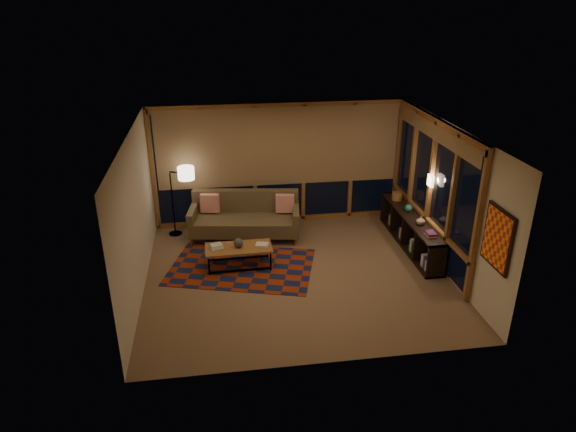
{
  "coord_description": "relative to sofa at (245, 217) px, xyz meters",
  "views": [
    {
      "loc": [
        -1.37,
        -8.16,
        4.82
      ],
      "look_at": [
        -0.14,
        0.16,
        1.12
      ],
      "focal_mm": 32.0,
      "sensor_mm": 36.0,
      "label": 1
    }
  ],
  "objects": [
    {
      "name": "ceramic_pot",
      "position": [
        -0.2,
        -1.26,
        0.04
      ],
      "size": [
        0.19,
        0.19,
        0.18
      ],
      "primitive_type": "sphere",
      "rotation": [
        0.0,
        0.0,
        -0.05
      ],
      "color": "black",
      "rests_on": "coffee_table"
    },
    {
      "name": "vase",
      "position": [
        3.32,
        -1.33,
        0.3
      ],
      "size": [
        0.17,
        0.17,
        0.18
      ],
      "primitive_type": "imported",
      "rotation": [
        0.0,
        0.0,
        -0.03
      ],
      "color": "tan",
      "rests_on": "bookshelf"
    },
    {
      "name": "book_stack_b",
      "position": [
        0.24,
        -1.27,
        -0.02
      ],
      "size": [
        0.28,
        0.25,
        0.05
      ],
      "primitive_type": null,
      "rotation": [
        0.0,
        0.0,
        -0.27
      ],
      "color": "beige",
      "rests_on": "coffee_table"
    },
    {
      "name": "shelf_book_stack",
      "position": [
        3.32,
        -1.83,
        0.25
      ],
      "size": [
        0.25,
        0.3,
        0.08
      ],
      "primitive_type": null,
      "rotation": [
        0.0,
        0.0,
        0.31
      ],
      "color": "beige",
      "rests_on": "bookshelf"
    },
    {
      "name": "basket",
      "position": [
        3.3,
        -0.02,
        0.29
      ],
      "size": [
        0.25,
        0.25,
        0.16
      ],
      "primitive_type": "cylinder",
      "rotation": [
        0.0,
        0.0,
        0.2
      ],
      "color": "#9E6738",
      "rests_on": "bookshelf"
    },
    {
      "name": "teal_bowl",
      "position": [
        3.32,
        -0.68,
        0.28
      ],
      "size": [
        0.19,
        0.19,
        0.15
      ],
      "primitive_type": "sphere",
      "rotation": [
        0.0,
        0.0,
        -0.33
      ],
      "color": "#28756A",
      "rests_on": "bookshelf"
    },
    {
      "name": "floor",
      "position": [
        0.83,
        -1.72,
        -0.46
      ],
      "size": [
        5.5,
        5.0,
        0.01
      ],
      "primitive_type": "cube",
      "color": "olive",
      "rests_on": "ground"
    },
    {
      "name": "wall_sconce",
      "position": [
        3.45,
        -1.27,
        1.09
      ],
      "size": [
        0.12,
        0.18,
        0.22
      ],
      "primitive_type": null,
      "color": "beige",
      "rests_on": "walls"
    },
    {
      "name": "area_rug",
      "position": [
        -0.16,
        -1.29,
        -0.46
      ],
      "size": [
        3.03,
        2.43,
        0.01
      ],
      "primitive_type": "cube",
      "rotation": [
        0.0,
        0.0,
        -0.28
      ],
      "color": "maroon",
      "rests_on": "floor"
    },
    {
      "name": "walls",
      "position": [
        0.83,
        -1.72,
        0.89
      ],
      "size": [
        5.51,
        5.01,
        2.7
      ],
      "color": "beige",
      "rests_on": "floor"
    },
    {
      "name": "wall_art",
      "position": [
        3.54,
        -3.57,
        0.99
      ],
      "size": [
        0.06,
        0.74,
        0.94
      ],
      "primitive_type": null,
      "color": "red",
      "rests_on": "walls"
    },
    {
      "name": "bookshelf",
      "position": [
        3.32,
        -0.91,
        -0.13
      ],
      "size": [
        0.4,
        2.69,
        0.67
      ],
      "primitive_type": null,
      "color": "black",
      "rests_on": "floor"
    },
    {
      "name": "window_wall_back",
      "position": [
        0.83,
        0.71,
        0.89
      ],
      "size": [
        5.3,
        0.16,
        2.6
      ],
      "primitive_type": null,
      "color": "#A26234",
      "rests_on": "walls"
    },
    {
      "name": "coffee_table",
      "position": [
        -0.2,
        -1.27,
        -0.26
      ],
      "size": [
        1.26,
        0.59,
        0.42
      ],
      "primitive_type": null,
      "rotation": [
        0.0,
        0.0,
        0.02
      ],
      "color": "#A26234",
      "rests_on": "floor"
    },
    {
      "name": "book_stack_a",
      "position": [
        -0.62,
        -1.25,
        -0.01
      ],
      "size": [
        0.3,
        0.27,
        0.07
      ],
      "primitive_type": null,
      "rotation": [
        0.0,
        0.0,
        0.35
      ],
      "color": "beige",
      "rests_on": "coffee_table"
    },
    {
      "name": "floor_lamp",
      "position": [
        -1.48,
        0.37,
        0.31
      ],
      "size": [
        0.6,
        0.49,
        1.55
      ],
      "primitive_type": null,
      "rotation": [
        0.0,
        0.0,
        -0.35
      ],
      "color": "black",
      "rests_on": "floor"
    },
    {
      "name": "ceiling",
      "position": [
        0.83,
        -1.72,
        2.24
      ],
      "size": [
        5.5,
        5.0,
        0.01
      ],
      "primitive_type": "cube",
      "color": "#F1E2C7",
      "rests_on": "walls"
    },
    {
      "name": "sofa",
      "position": [
        0.0,
        0.0,
        0.0
      ],
      "size": [
        2.38,
        1.24,
        0.93
      ],
      "primitive_type": null,
      "rotation": [
        0.0,
        0.0,
        -0.15
      ],
      "color": "brown",
      "rests_on": "floor"
    },
    {
      "name": "pillow_left",
      "position": [
        -0.71,
        0.3,
        0.2
      ],
      "size": [
        0.42,
        0.22,
        0.4
      ],
      "primitive_type": null,
      "rotation": [
        0.0,
        0.0,
        -0.23
      ],
      "color": "red",
      "rests_on": "sofa"
    },
    {
      "name": "pillow_right",
      "position": [
        0.87,
        0.05,
        0.2
      ],
      "size": [
        0.41,
        0.19,
        0.39
      ],
      "primitive_type": null,
      "rotation": [
        0.0,
        0.0,
        -0.16
      ],
      "color": "red",
      "rests_on": "sofa"
    },
    {
      "name": "window_wall_right",
      "position": [
        3.51,
        -1.12,
        0.89
      ],
      "size": [
        0.16,
        3.7,
        2.6
      ],
      "primitive_type": null,
      "color": "#A26234",
      "rests_on": "walls"
    }
  ]
}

